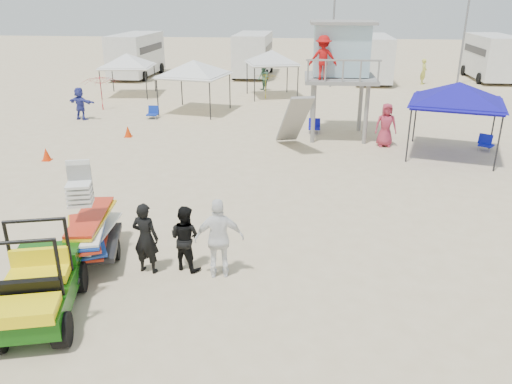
# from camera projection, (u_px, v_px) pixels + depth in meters

# --- Properties ---
(ground) EXTENTS (140.00, 140.00, 0.00)m
(ground) POSITION_uv_depth(u_px,v_px,m) (216.00, 300.00, 10.49)
(ground) COLOR beige
(ground) RESTS_ON ground
(utility_cart) EXTENTS (1.89, 2.78, 1.93)m
(utility_cart) POSITION_uv_depth(u_px,v_px,m) (35.00, 280.00, 9.56)
(utility_cart) COLOR #10480B
(utility_cart) RESTS_ON ground
(surf_trailer) EXTENTS (1.79, 2.58, 2.23)m
(surf_trailer) POSITION_uv_depth(u_px,v_px,m) (87.00, 227.00, 11.71)
(surf_trailer) COLOR black
(surf_trailer) RESTS_ON ground
(man_left) EXTENTS (0.68, 0.50, 1.71)m
(man_left) POSITION_uv_depth(u_px,v_px,m) (146.00, 238.00, 11.29)
(man_left) COLOR black
(man_left) RESTS_ON ground
(man_mid) EXTENTS (0.93, 0.84, 1.57)m
(man_mid) POSITION_uv_depth(u_px,v_px,m) (185.00, 238.00, 11.46)
(man_mid) COLOR black
(man_mid) RESTS_ON ground
(man_right) EXTENTS (1.17, 0.66, 1.88)m
(man_right) POSITION_uv_depth(u_px,v_px,m) (219.00, 239.00, 11.08)
(man_right) COLOR white
(man_right) RESTS_ON ground
(lifeguard_tower) EXTENTS (3.12, 3.12, 4.86)m
(lifeguard_tower) POSITION_uv_depth(u_px,v_px,m) (339.00, 54.00, 21.53)
(lifeguard_tower) COLOR gray
(lifeguard_tower) RESTS_ON ground
(canopy_blue) EXTENTS (3.97, 3.97, 3.31)m
(canopy_blue) POSITION_uv_depth(u_px,v_px,m) (459.00, 86.00, 19.05)
(canopy_blue) COLOR black
(canopy_blue) RESTS_ON ground
(canopy_white_a) EXTENTS (3.65, 3.65, 3.20)m
(canopy_white_a) POSITION_uv_depth(u_px,v_px,m) (193.00, 63.00, 26.52)
(canopy_white_a) COLOR black
(canopy_white_a) RESTS_ON ground
(canopy_white_b) EXTENTS (3.29, 3.29, 3.02)m
(canopy_white_b) POSITION_uv_depth(u_px,v_px,m) (126.00, 56.00, 31.17)
(canopy_white_b) COLOR black
(canopy_white_b) RESTS_ON ground
(canopy_white_c) EXTENTS (3.54, 3.54, 3.27)m
(canopy_white_c) POSITION_uv_depth(u_px,v_px,m) (272.00, 52.00, 30.64)
(canopy_white_c) COLOR black
(canopy_white_c) RESTS_ON ground
(umbrella_a) EXTENTS (2.50, 2.53, 1.89)m
(umbrella_a) POSITION_uv_depth(u_px,v_px,m) (101.00, 93.00, 27.61)
(umbrella_a) COLOR red
(umbrella_a) RESTS_ON ground
(umbrella_b) EXTENTS (2.24, 2.26, 1.56)m
(umbrella_b) POSITION_uv_depth(u_px,v_px,m) (266.00, 86.00, 30.68)
(umbrella_b) COLOR yellow
(umbrella_b) RESTS_ON ground
(cone_near) EXTENTS (0.34, 0.34, 0.50)m
(cone_near) POSITION_uv_depth(u_px,v_px,m) (128.00, 131.00, 22.54)
(cone_near) COLOR red
(cone_near) RESTS_ON ground
(cone_far) EXTENTS (0.34, 0.34, 0.50)m
(cone_far) POSITION_uv_depth(u_px,v_px,m) (46.00, 154.00, 19.31)
(cone_far) COLOR red
(cone_far) RESTS_ON ground
(beach_chair_a) EXTENTS (0.54, 0.58, 0.64)m
(beach_chair_a) POSITION_uv_depth(u_px,v_px,m) (153.00, 112.00, 25.97)
(beach_chair_a) COLOR #0D2995
(beach_chair_a) RESTS_ON ground
(beach_chair_b) EXTENTS (0.55, 0.58, 0.64)m
(beach_chair_b) POSITION_uv_depth(u_px,v_px,m) (314.00, 126.00, 23.27)
(beach_chair_b) COLOR #0E0F9B
(beach_chair_b) RESTS_ON ground
(beach_chair_c) EXTENTS (0.73, 0.82, 0.64)m
(beach_chair_c) POSITION_uv_depth(u_px,v_px,m) (486.00, 142.00, 20.64)
(beach_chair_c) COLOR #101AB7
(beach_chair_c) RESTS_ON ground
(rv_far_left) EXTENTS (2.64, 6.80, 3.25)m
(rv_far_left) POSITION_uv_depth(u_px,v_px,m) (136.00, 53.00, 38.82)
(rv_far_left) COLOR silver
(rv_far_left) RESTS_ON ground
(rv_mid_left) EXTENTS (2.65, 6.50, 3.25)m
(rv_mid_left) POSITION_uv_depth(u_px,v_px,m) (253.00, 53.00, 39.25)
(rv_mid_left) COLOR silver
(rv_mid_left) RESTS_ON ground
(rv_mid_right) EXTENTS (2.64, 7.00, 3.25)m
(rv_mid_right) POSITION_uv_depth(u_px,v_px,m) (371.00, 56.00, 36.91)
(rv_mid_right) COLOR silver
(rv_mid_right) RESTS_ON ground
(rv_far_right) EXTENTS (2.64, 6.60, 3.25)m
(rv_far_right) POSITION_uv_depth(u_px,v_px,m) (491.00, 55.00, 37.34)
(rv_far_right) COLOR silver
(rv_far_right) RESTS_ON ground
(light_pole_left) EXTENTS (0.14, 0.14, 8.00)m
(light_pole_left) POSITION_uv_depth(u_px,v_px,m) (333.00, 27.00, 33.65)
(light_pole_left) COLOR slate
(light_pole_left) RESTS_ON ground
(light_pole_right) EXTENTS (0.14, 0.14, 8.00)m
(light_pole_right) POSITION_uv_depth(u_px,v_px,m) (465.00, 27.00, 34.09)
(light_pole_right) COLOR slate
(light_pole_right) RESTS_ON ground
(distant_beachgoers) EXTENTS (20.77, 17.33, 1.83)m
(distant_beachgoers) POSITION_uv_depth(u_px,v_px,m) (258.00, 94.00, 27.66)
(distant_beachgoers) COLOR #343C9D
(distant_beachgoers) RESTS_ON ground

